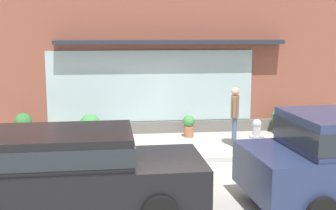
{
  "coord_description": "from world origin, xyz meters",
  "views": [
    {
      "loc": [
        -1.59,
        -10.54,
        3.16
      ],
      "look_at": [
        -0.27,
        1.2,
        1.17
      ],
      "focal_mm": 47.97,
      "sensor_mm": 36.0,
      "label": 1
    }
  ],
  "objects_px": {
    "potted_plant_window_right": "(189,125)",
    "fire_hydrant": "(256,135)",
    "parked_car_black": "(68,168)",
    "potted_plant_doorstep": "(90,127)",
    "pedestrian_with_handbag": "(235,112)",
    "potted_plant_by_entrance": "(280,119)",
    "potted_plant_window_left": "(322,120)",
    "potted_plant_corner_tall": "(23,126)"
  },
  "relations": [
    {
      "from": "potted_plant_window_right",
      "to": "fire_hydrant",
      "type": "bearing_deg",
      "value": -49.41
    },
    {
      "from": "parked_car_black",
      "to": "potted_plant_doorstep",
      "type": "height_order",
      "value": "parked_car_black"
    },
    {
      "from": "potted_plant_doorstep",
      "to": "pedestrian_with_handbag",
      "type": "bearing_deg",
      "value": -14.84
    },
    {
      "from": "fire_hydrant",
      "to": "potted_plant_by_entrance",
      "type": "xyz_separation_m",
      "value": [
        1.36,
        1.99,
        0.0
      ]
    },
    {
      "from": "potted_plant_window_left",
      "to": "parked_car_black",
      "type": "bearing_deg",
      "value": -141.83
    },
    {
      "from": "potted_plant_corner_tall",
      "to": "potted_plant_window_left",
      "type": "relative_size",
      "value": 1.25
    },
    {
      "from": "fire_hydrant",
      "to": "potted_plant_by_entrance",
      "type": "distance_m",
      "value": 2.41
    },
    {
      "from": "potted_plant_doorstep",
      "to": "potted_plant_window_left",
      "type": "distance_m",
      "value": 7.13
    },
    {
      "from": "pedestrian_with_handbag",
      "to": "potted_plant_doorstep",
      "type": "bearing_deg",
      "value": 94.45
    },
    {
      "from": "fire_hydrant",
      "to": "potted_plant_corner_tall",
      "type": "relative_size",
      "value": 1.03
    },
    {
      "from": "potted_plant_doorstep",
      "to": "potted_plant_window_left",
      "type": "xyz_separation_m",
      "value": [
        7.12,
        0.33,
        -0.04
      ]
    },
    {
      "from": "parked_car_black",
      "to": "potted_plant_corner_tall",
      "type": "bearing_deg",
      "value": 107.46
    },
    {
      "from": "fire_hydrant",
      "to": "pedestrian_with_handbag",
      "type": "height_order",
      "value": "pedestrian_with_handbag"
    },
    {
      "from": "parked_car_black",
      "to": "potted_plant_window_left",
      "type": "relative_size",
      "value": 6.76
    },
    {
      "from": "fire_hydrant",
      "to": "potted_plant_doorstep",
      "type": "distance_m",
      "value": 4.71
    },
    {
      "from": "potted_plant_corner_tall",
      "to": "potted_plant_doorstep",
      "type": "bearing_deg",
      "value": -0.82
    },
    {
      "from": "parked_car_black",
      "to": "potted_plant_corner_tall",
      "type": "distance_m",
      "value": 5.65
    },
    {
      "from": "potted_plant_doorstep",
      "to": "potted_plant_by_entrance",
      "type": "height_order",
      "value": "potted_plant_by_entrance"
    },
    {
      "from": "potted_plant_corner_tall",
      "to": "potted_plant_window_left",
      "type": "bearing_deg",
      "value": 1.94
    },
    {
      "from": "fire_hydrant",
      "to": "potted_plant_window_right",
      "type": "relative_size",
      "value": 1.3
    },
    {
      "from": "pedestrian_with_handbag",
      "to": "potted_plant_window_left",
      "type": "height_order",
      "value": "pedestrian_with_handbag"
    },
    {
      "from": "parked_car_black",
      "to": "potted_plant_doorstep",
      "type": "bearing_deg",
      "value": 88.15
    },
    {
      "from": "fire_hydrant",
      "to": "pedestrian_with_handbag",
      "type": "xyz_separation_m",
      "value": [
        -0.43,
        0.61,
        0.51
      ]
    },
    {
      "from": "potted_plant_doorstep",
      "to": "potted_plant_by_entrance",
      "type": "distance_m",
      "value": 5.78
    },
    {
      "from": "fire_hydrant",
      "to": "potted_plant_corner_tall",
      "type": "bearing_deg",
      "value": 164.93
    },
    {
      "from": "potted_plant_corner_tall",
      "to": "potted_plant_by_entrance",
      "type": "relative_size",
      "value": 1.07
    },
    {
      "from": "pedestrian_with_handbag",
      "to": "potted_plant_corner_tall",
      "type": "xyz_separation_m",
      "value": [
        -5.83,
        1.08,
        -0.46
      ]
    },
    {
      "from": "fire_hydrant",
      "to": "potted_plant_corner_tall",
      "type": "height_order",
      "value": "fire_hydrant"
    },
    {
      "from": "potted_plant_corner_tall",
      "to": "potted_plant_window_right",
      "type": "bearing_deg",
      "value": 0.95
    },
    {
      "from": "pedestrian_with_handbag",
      "to": "potted_plant_doorstep",
      "type": "distance_m",
      "value": 4.14
    },
    {
      "from": "pedestrian_with_handbag",
      "to": "potted_plant_corner_tall",
      "type": "height_order",
      "value": "pedestrian_with_handbag"
    },
    {
      "from": "potted_plant_doorstep",
      "to": "potted_plant_window_right",
      "type": "distance_m",
      "value": 2.89
    },
    {
      "from": "potted_plant_doorstep",
      "to": "potted_plant_window_left",
      "type": "bearing_deg",
      "value": 2.66
    },
    {
      "from": "parked_car_black",
      "to": "potted_plant_window_left",
      "type": "distance_m",
      "value": 9.14
    },
    {
      "from": "fire_hydrant",
      "to": "potted_plant_doorstep",
      "type": "xyz_separation_m",
      "value": [
        -4.4,
        1.66,
        -0.03
      ]
    },
    {
      "from": "fire_hydrant",
      "to": "pedestrian_with_handbag",
      "type": "bearing_deg",
      "value": 125.33
    },
    {
      "from": "parked_car_black",
      "to": "potted_plant_window_right",
      "type": "bearing_deg",
      "value": 60.22
    },
    {
      "from": "parked_car_black",
      "to": "potted_plant_window_right",
      "type": "xyz_separation_m",
      "value": [
        2.94,
        5.42,
        -0.49
      ]
    },
    {
      "from": "parked_car_black",
      "to": "potted_plant_by_entrance",
      "type": "height_order",
      "value": "parked_car_black"
    },
    {
      "from": "parked_car_black",
      "to": "potted_plant_doorstep",
      "type": "xyz_separation_m",
      "value": [
        0.05,
        5.31,
        -0.45
      ]
    },
    {
      "from": "pedestrian_with_handbag",
      "to": "fire_hydrant",
      "type": "bearing_deg",
      "value": -125.38
    },
    {
      "from": "fire_hydrant",
      "to": "potted_plant_window_left",
      "type": "bearing_deg",
      "value": 36.21
    }
  ]
}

